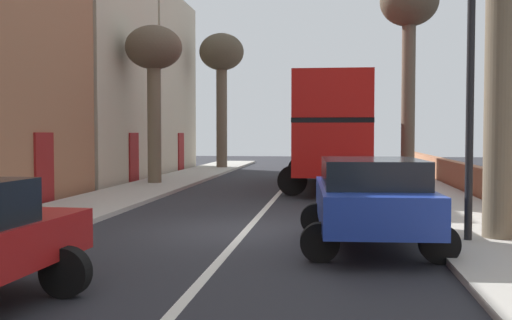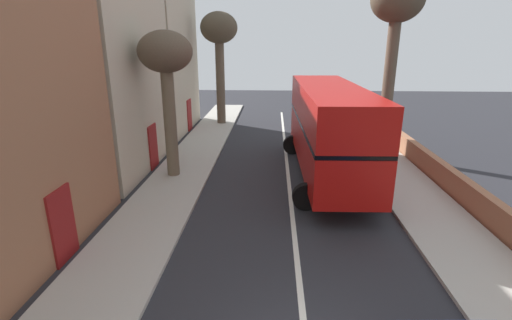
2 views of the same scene
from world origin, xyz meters
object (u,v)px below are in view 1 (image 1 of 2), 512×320
Objects in this scene: parked_car_blue_right_3 at (370,197)px; lamppost_right at (471,38)px; double_decker_bus at (329,126)px; street_tree_left_0 at (154,58)px; street_tree_left_2 at (222,61)px; street_tree_right_5 at (409,16)px.

lamppost_right is at bearing 12.49° from parked_car_blue_right_3.
double_decker_bus is 7.42m from street_tree_left_0.
parked_car_blue_right_3 is at bearing -73.31° from street_tree_left_2.
lamppost_right is at bearing -69.05° from street_tree_left_2.
street_tree_left_0 is 0.98× the size of lamppost_right.
double_decker_bus is 1.19× the size of street_tree_right_5.
double_decker_bus is 6.72m from street_tree_right_5.
lamppost_right reaches higher than double_decker_bus.
street_tree_right_5 is at bearing 87.12° from lamppost_right.
parked_car_blue_right_3 is (0.80, -12.65, -1.42)m from double_decker_bus.
street_tree_left_2 is 12.26m from street_tree_right_5.
parked_car_blue_right_3 is 17.29m from street_tree_right_5.
double_decker_bus is at bearing 101.98° from lamppost_right.
street_tree_left_2 is 1.22× the size of lamppost_right.
street_tree_left_2 reaches higher than lamppost_right.
street_tree_left_0 is 11.27m from street_tree_left_2.
lamppost_right reaches higher than parked_car_blue_right_3.
parked_car_blue_right_3 is at bearing -167.51° from lamppost_right.
double_decker_bus is at bearing 93.63° from parked_car_blue_right_3.
street_tree_right_5 reaches higher than street_tree_left_2.
street_tree_right_5 is at bearing 44.04° from double_decker_bus.
street_tree_left_0 reaches higher than parked_car_blue_right_3.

